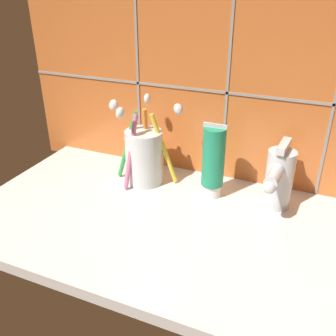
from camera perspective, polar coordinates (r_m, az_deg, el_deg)
The scene contains 5 objects.
sink_counter at distance 65.80cm, azimuth 1.83°, elevation -8.99°, with size 75.90×39.26×2.00cm, color silver.
tile_wall_backsplash at distance 73.25cm, azimuth 8.04°, elevation 16.36°, with size 85.90×1.72×52.69cm.
toothbrush_cup at distance 74.97cm, azimuth -3.69°, elevation 1.99°, with size 15.02×11.04×17.60cm.
toothpaste_tube at distance 69.70cm, azimuth 6.91°, elevation 1.01°, with size 4.38×4.17×14.71cm.
sink_faucet at distance 68.88cm, azimuth 16.47°, elevation -1.44°, with size 4.98×11.84×12.56cm.
Camera 1 is at (18.76, -49.62, 39.93)cm, focal length 40.00 mm.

